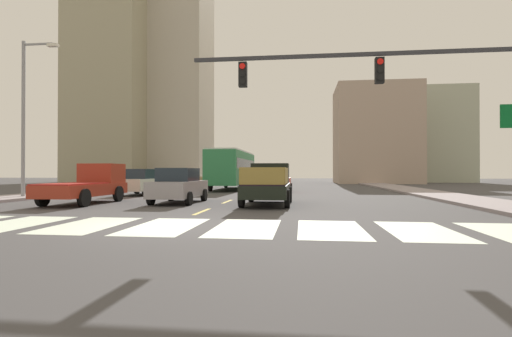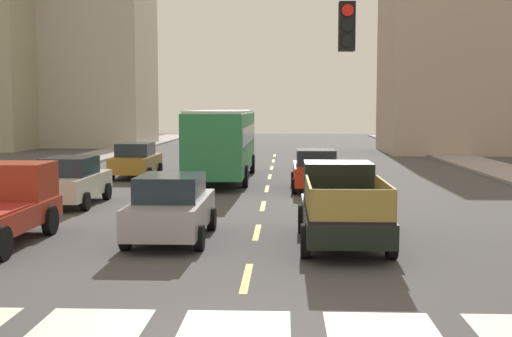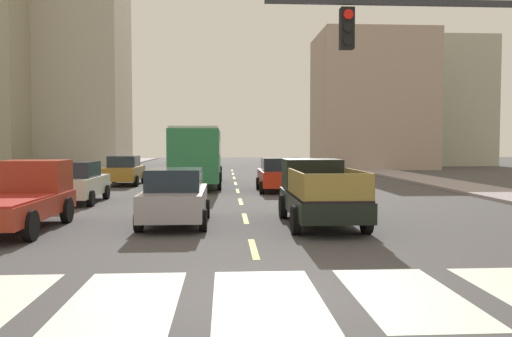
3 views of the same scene
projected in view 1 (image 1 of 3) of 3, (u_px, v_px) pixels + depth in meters
The scene contains 30 objects.
ground_plane at pixel (165, 226), 10.77m from camera, with size 160.00×160.00×0.00m, color #444243.
sidewalk_right at pixel (423, 192), 27.16m from camera, with size 3.16×110.00×0.15m, color gray.
sidewalk_left at pixel (95, 190), 30.12m from camera, with size 3.16×110.00×0.15m, color gray.
crosswalk_stripe_2 at pixel (16, 224), 11.32m from camera, with size 1.74×3.52×0.01m, color silver.
crosswalk_stripe_3 at pixel (89, 225), 11.04m from camera, with size 1.74×3.52×0.01m, color silver.
crosswalk_stripe_4 at pixel (165, 226), 10.77m from camera, with size 1.74×3.52×0.01m, color silver.
crosswalk_stripe_5 at pixel (246, 228), 10.49m from camera, with size 1.74×3.52×0.01m, color silver.
crosswalk_stripe_6 at pixel (331, 229), 10.22m from camera, with size 1.74×3.52×0.01m, color silver.
crosswalk_stripe_7 at pixel (420, 231), 9.95m from camera, with size 1.74×3.52×0.01m, color silver.
lane_dash_0 at pixel (202, 212), 14.74m from camera, with size 0.16×2.40×0.01m, color #DFC355.
lane_dash_1 at pixel (227, 202), 19.70m from camera, with size 0.16×2.40×0.01m, color #DFC355.
lane_dash_2 at pixel (242, 196), 24.67m from camera, with size 0.16×2.40×0.01m, color #DFC355.
lane_dash_3 at pixel (252, 192), 29.63m from camera, with size 0.16×2.40×0.01m, color #DFC355.
lane_dash_4 at pixel (259, 189), 34.60m from camera, with size 0.16×2.40×0.01m, color #DFC355.
lane_dash_5 at pixel (265, 187), 39.56m from camera, with size 0.16×2.40×0.01m, color #DFC355.
lane_dash_6 at pixel (269, 185), 44.52m from camera, with size 0.16×2.40×0.01m, color #DFC355.
lane_dash_7 at pixel (272, 184), 49.49m from camera, with size 0.16×2.40×0.01m, color #DFC355.
pickup_stakebed at pixel (268, 184), 18.28m from camera, with size 2.18×5.20×1.96m.
pickup_dark at pixel (89, 184), 18.81m from camera, with size 2.18×5.20×1.96m.
city_bus at pixel (232, 167), 33.34m from camera, with size 2.72×10.80×3.32m.
sedan_far at pixel (179, 186), 18.82m from camera, with size 2.02×4.40×1.72m.
sedan_mid at pixel (141, 182), 25.41m from camera, with size 2.02×4.40×1.72m.
sedan_near_right at pixel (278, 181), 29.02m from camera, with size 2.02×4.40×1.72m.
sedan_near_left at pixel (186, 179), 34.73m from camera, with size 2.02×4.40×1.72m.
traffic_signal_gantry at pixel (421, 87), 12.32m from camera, with size 11.38×0.27×6.00m.
streetlight_left at pixel (26, 112), 21.76m from camera, with size 2.20×0.28×9.00m.
tower_tall_centre at pixel (180, 75), 63.86m from camera, with size 9.28×10.00×35.50m, color #B8AF9D.
block_mid_left at pixel (375, 135), 51.76m from camera, with size 10.59×9.10×12.98m, color tan.
block_mid_right at pixel (430, 136), 57.85m from camera, with size 10.36×8.88×13.86m, color #ACB29A.
block_low_left at pixel (111, 76), 59.63m from camera, with size 11.26×9.82×33.02m, color tan.
Camera 1 is at (3.83, -10.40, 1.54)m, focal length 26.83 mm.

